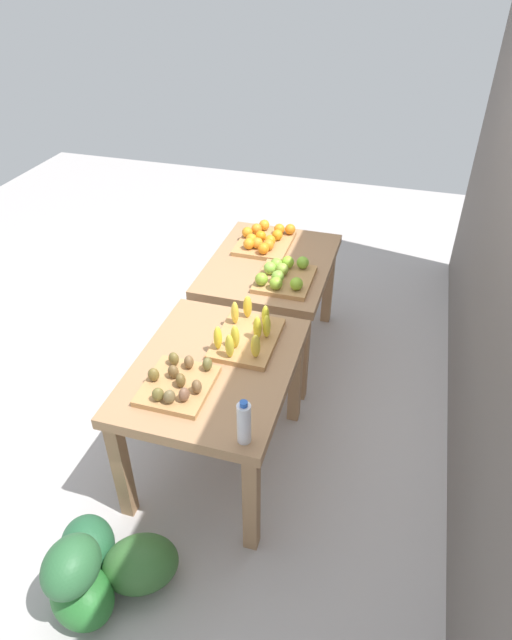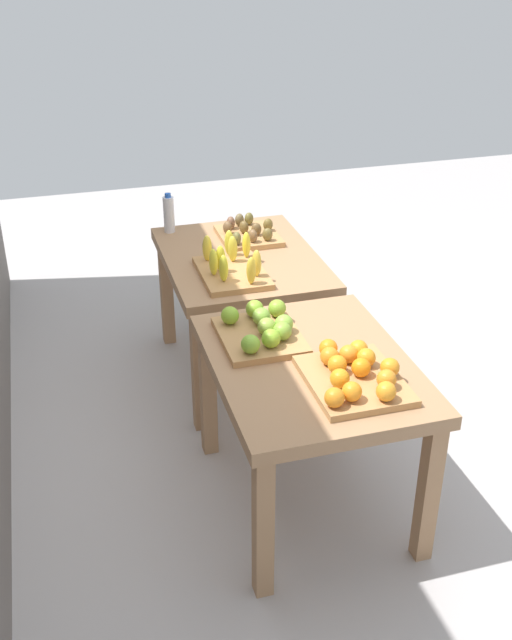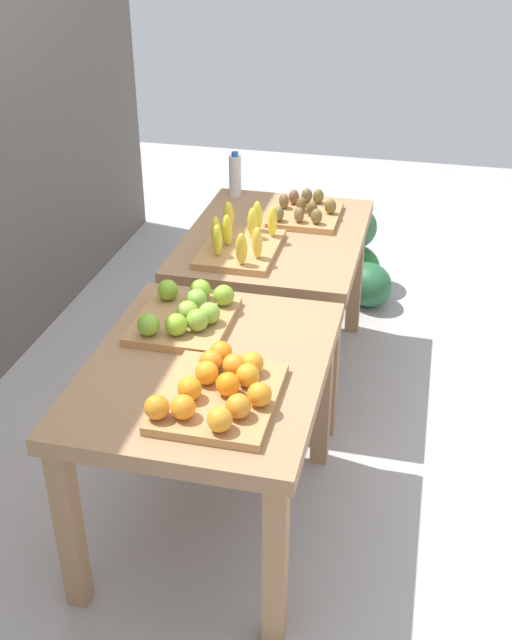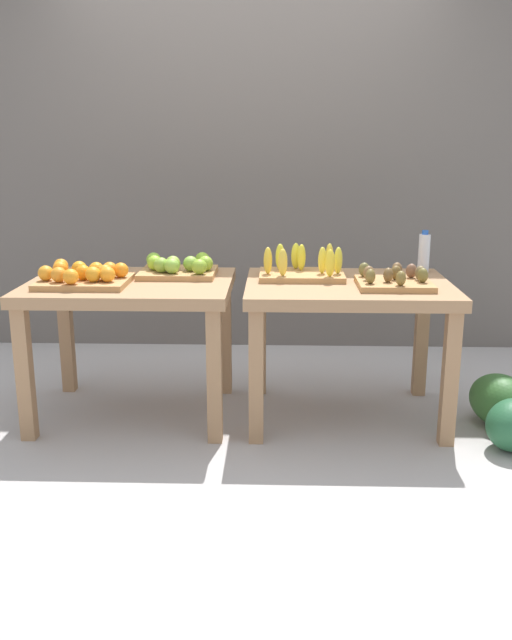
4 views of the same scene
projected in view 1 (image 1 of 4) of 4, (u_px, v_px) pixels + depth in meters
ground_plane at (247, 396)px, 3.61m from camera, size 8.00×8.00×0.00m
display_table_left at (270, 274)px, 3.69m from camera, size 1.04×0.80×0.73m
display_table_right at (214, 380)px, 2.81m from camera, size 1.04×0.80×0.73m
orange_bin at (264, 239)px, 3.78m from camera, size 0.46×0.38×0.11m
apple_bin at (283, 275)px, 3.38m from camera, size 0.40×0.34×0.11m
banana_crate at (246, 335)px, 2.88m from camera, size 0.44×0.32×0.17m
kiwi_bin at (178, 383)px, 2.59m from camera, size 0.36×0.32×0.10m
water_bottle at (244, 423)px, 2.28m from camera, size 0.06×0.06×0.23m
watermelon_pile at (101, 568)px, 2.44m from camera, size 0.61×0.70×0.49m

